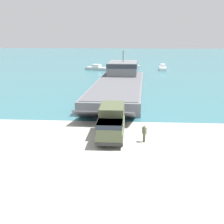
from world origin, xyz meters
TOP-DOWN VIEW (x-y plane):
  - ground_plane at (0.00, 0.00)m, footprint 240.00×240.00m
  - water_surface at (0.00, 94.40)m, footprint 240.00×180.00m
  - landing_craft at (-1.92, 25.64)m, footprint 9.68×37.57m
  - military_truck at (-1.56, -1.51)m, footprint 2.61×7.18m
  - soldier_on_ramp at (1.77, -2.64)m, footprint 0.46×0.49m
  - moored_boat_a at (9.08, 59.20)m, footprint 2.29×6.48m
  - moored_boat_b at (-9.66, 57.98)m, footprint 7.89×5.22m
  - moored_boat_c at (-0.83, 61.06)m, footprint 6.86×3.69m

SIDE VIEW (x-z plane):
  - ground_plane at x=0.00m, z-range 0.00..0.00m
  - water_surface at x=0.00m, z-range 0.00..0.01m
  - moored_boat_b at x=-9.66m, z-range -0.27..1.33m
  - moored_boat_a at x=9.08m, z-range -0.30..1.47m
  - moored_boat_c at x=-0.83m, z-range -0.37..1.85m
  - soldier_on_ramp at x=1.77m, z-range 0.14..1.88m
  - landing_craft at x=-1.92m, z-range -1.88..5.09m
  - military_truck at x=-1.56m, z-range 0.02..3.20m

